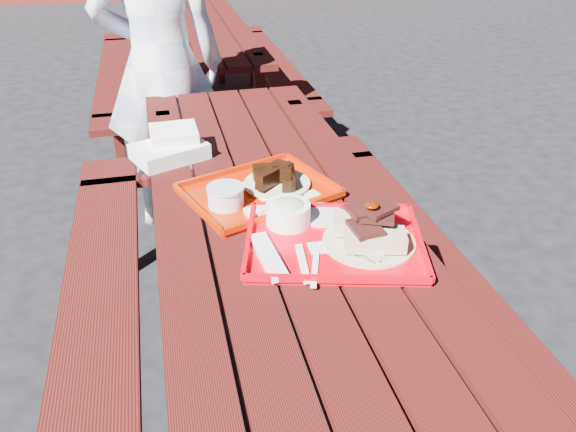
# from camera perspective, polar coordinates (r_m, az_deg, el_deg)

# --- Properties ---
(ground) EXTENTS (60.00, 60.00, 0.00)m
(ground) POSITION_cam_1_polar(r_m,az_deg,el_deg) (2.20, -0.96, -16.67)
(ground) COLOR black
(ground) RESTS_ON ground
(picnic_table_near) EXTENTS (1.41, 2.40, 0.75)m
(picnic_table_near) POSITION_cam_1_polar(r_m,az_deg,el_deg) (1.83, -1.11, -4.68)
(picnic_table_near) COLOR #47110D
(picnic_table_near) RESTS_ON ground
(picnic_table_far) EXTENTS (1.41, 2.40, 0.75)m
(picnic_table_far) POSITION_cam_1_polar(r_m,az_deg,el_deg) (4.40, -9.44, 16.36)
(picnic_table_far) COLOR #47110D
(picnic_table_far) RESTS_ON ground
(near_tray) EXTENTS (0.56, 0.49, 0.15)m
(near_tray) POSITION_cam_1_polar(r_m,az_deg,el_deg) (1.57, 4.65, -1.47)
(near_tray) COLOR red
(near_tray) RESTS_ON picnic_table_near
(far_tray) EXTENTS (0.54, 0.48, 0.08)m
(far_tray) POSITION_cam_1_polar(r_m,az_deg,el_deg) (1.80, -3.08, 2.64)
(far_tray) COLOR #B01D00
(far_tray) RESTS_ON picnic_table_near
(white_cloth) EXTENTS (0.30, 0.26, 0.10)m
(white_cloth) POSITION_cam_1_polar(r_m,az_deg,el_deg) (2.10, -11.82, 6.93)
(white_cloth) COLOR white
(white_cloth) RESTS_ON picnic_table_near
(person) EXTENTS (0.64, 0.43, 1.71)m
(person) POSITION_cam_1_polar(r_m,az_deg,el_deg) (2.91, -12.76, 14.69)
(person) COLOR #B9CCF4
(person) RESTS_ON ground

